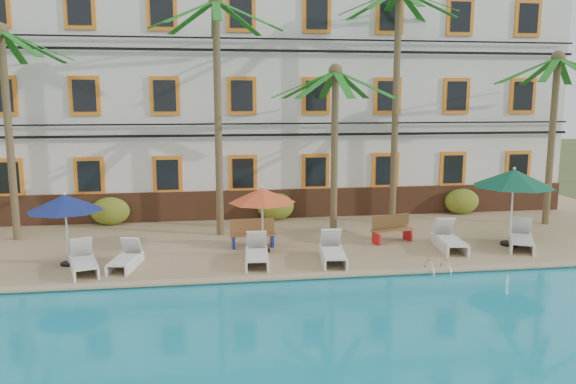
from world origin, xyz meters
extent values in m
plane|color=#384C23|center=(0.00, 0.00, 0.00)|extent=(100.00, 100.00, 0.00)
cube|color=tan|center=(0.00, 5.00, 0.12)|extent=(30.00, 12.00, 0.25)
cube|color=tan|center=(0.00, -0.90, 0.28)|extent=(30.00, 0.35, 0.06)
cube|color=silver|center=(0.00, 10.00, 5.25)|extent=(25.00, 6.00, 10.00)
cube|color=brown|center=(0.00, 6.94, 0.85)|extent=(25.00, 0.12, 1.20)
cube|color=orange|center=(-10.50, 6.95, 2.15)|extent=(1.15, 0.10, 1.50)
cube|color=black|center=(-10.50, 6.90, 2.15)|extent=(0.85, 0.04, 1.20)
cube|color=orange|center=(-7.50, 6.95, 2.15)|extent=(1.15, 0.10, 1.50)
cube|color=black|center=(-7.50, 6.90, 2.15)|extent=(0.85, 0.04, 1.20)
cube|color=orange|center=(-4.50, 6.95, 2.15)|extent=(1.15, 0.10, 1.50)
cube|color=black|center=(-4.50, 6.90, 2.15)|extent=(0.85, 0.04, 1.20)
cube|color=orange|center=(-1.50, 6.95, 2.15)|extent=(1.15, 0.10, 1.50)
cube|color=black|center=(-1.50, 6.90, 2.15)|extent=(0.85, 0.04, 1.20)
cube|color=orange|center=(1.50, 6.95, 2.15)|extent=(1.15, 0.10, 1.50)
cube|color=black|center=(1.50, 6.90, 2.15)|extent=(0.85, 0.04, 1.20)
cube|color=orange|center=(4.50, 6.95, 2.15)|extent=(1.15, 0.10, 1.50)
cube|color=black|center=(4.50, 6.90, 2.15)|extent=(0.85, 0.04, 1.20)
cube|color=orange|center=(7.50, 6.95, 2.15)|extent=(1.15, 0.10, 1.50)
cube|color=black|center=(7.50, 6.90, 2.15)|extent=(0.85, 0.04, 1.20)
cube|color=orange|center=(10.50, 6.95, 2.15)|extent=(1.15, 0.10, 1.50)
cube|color=black|center=(10.50, 6.90, 2.15)|extent=(0.85, 0.04, 1.20)
cube|color=orange|center=(-10.50, 6.95, 5.25)|extent=(1.15, 0.10, 1.50)
cube|color=black|center=(-10.50, 6.90, 5.25)|extent=(0.85, 0.04, 1.20)
cube|color=orange|center=(-7.50, 6.95, 5.25)|extent=(1.15, 0.10, 1.50)
cube|color=black|center=(-7.50, 6.90, 5.25)|extent=(0.85, 0.04, 1.20)
cube|color=orange|center=(-4.50, 6.95, 5.25)|extent=(1.15, 0.10, 1.50)
cube|color=black|center=(-4.50, 6.90, 5.25)|extent=(0.85, 0.04, 1.20)
cube|color=orange|center=(-1.50, 6.95, 5.25)|extent=(1.15, 0.10, 1.50)
cube|color=black|center=(-1.50, 6.90, 5.25)|extent=(0.85, 0.04, 1.20)
cube|color=orange|center=(1.50, 6.95, 5.25)|extent=(1.15, 0.10, 1.50)
cube|color=black|center=(1.50, 6.90, 5.25)|extent=(0.85, 0.04, 1.20)
cube|color=orange|center=(4.50, 6.95, 5.25)|extent=(1.15, 0.10, 1.50)
cube|color=black|center=(4.50, 6.90, 5.25)|extent=(0.85, 0.04, 1.20)
cube|color=orange|center=(7.50, 6.95, 5.25)|extent=(1.15, 0.10, 1.50)
cube|color=black|center=(7.50, 6.90, 5.25)|extent=(0.85, 0.04, 1.20)
cube|color=orange|center=(10.50, 6.95, 5.25)|extent=(1.15, 0.10, 1.50)
cube|color=black|center=(10.50, 6.90, 5.25)|extent=(0.85, 0.04, 1.20)
cube|color=orange|center=(-7.50, 6.95, 8.45)|extent=(1.15, 0.10, 1.50)
cube|color=black|center=(-7.50, 6.90, 8.45)|extent=(0.85, 0.04, 1.20)
cube|color=orange|center=(-4.50, 6.95, 8.45)|extent=(1.15, 0.10, 1.50)
cube|color=black|center=(-4.50, 6.90, 8.45)|extent=(0.85, 0.04, 1.20)
cube|color=orange|center=(-1.50, 6.95, 8.45)|extent=(1.15, 0.10, 1.50)
cube|color=black|center=(-1.50, 6.90, 8.45)|extent=(0.85, 0.04, 1.20)
cube|color=orange|center=(1.50, 6.95, 8.45)|extent=(1.15, 0.10, 1.50)
cube|color=black|center=(1.50, 6.90, 8.45)|extent=(0.85, 0.04, 1.20)
cube|color=orange|center=(4.50, 6.95, 8.45)|extent=(1.15, 0.10, 1.50)
cube|color=black|center=(4.50, 6.90, 8.45)|extent=(0.85, 0.04, 1.20)
cube|color=orange|center=(7.50, 6.95, 8.45)|extent=(1.15, 0.10, 1.50)
cube|color=black|center=(7.50, 6.90, 8.45)|extent=(0.85, 0.04, 1.20)
cube|color=orange|center=(10.50, 6.95, 8.45)|extent=(1.15, 0.10, 1.50)
cube|color=black|center=(10.50, 6.90, 8.45)|extent=(0.85, 0.04, 1.20)
cube|color=black|center=(0.00, 6.80, 3.70)|extent=(25.00, 0.08, 0.10)
cube|color=black|center=(0.00, 6.80, 4.15)|extent=(25.00, 0.08, 0.06)
cube|color=black|center=(0.00, 6.80, 7.00)|extent=(25.00, 0.08, 0.10)
cube|color=black|center=(0.00, 6.80, 7.45)|extent=(25.00, 0.08, 0.06)
cylinder|color=brown|center=(-9.61, 4.72, 3.82)|extent=(0.26, 0.26, 7.14)
sphere|color=brown|center=(-9.61, 4.72, 7.39)|extent=(0.50, 0.50, 0.50)
cube|color=#17641B|center=(-9.61, 5.87, 6.91)|extent=(0.28, 2.32, 0.99)
cube|color=#17641B|center=(-8.79, 3.91, 6.91)|extent=(1.84, 1.84, 0.99)
cube|color=#17641B|center=(-8.46, 4.72, 6.91)|extent=(2.32, 0.28, 0.99)
cube|color=#17641B|center=(-8.79, 5.54, 6.91)|extent=(1.84, 1.84, 0.99)
cylinder|color=brown|center=(-2.52, 4.39, 4.35)|extent=(0.26, 0.26, 8.20)
sphere|color=brown|center=(-2.52, 4.39, 8.45)|extent=(0.50, 0.50, 0.50)
cube|color=#17641B|center=(-2.52, 5.55, 7.96)|extent=(0.28, 2.32, 0.99)
cube|color=#17641B|center=(-3.33, 5.21, 7.96)|extent=(1.84, 1.84, 0.99)
cube|color=#17641B|center=(-3.67, 4.39, 7.96)|extent=(2.32, 0.28, 0.99)
cube|color=#17641B|center=(-3.33, 3.58, 7.96)|extent=(1.84, 1.84, 0.99)
cube|color=#17641B|center=(-2.52, 3.24, 7.96)|extent=(0.28, 2.32, 0.99)
cube|color=#17641B|center=(-1.70, 3.58, 7.96)|extent=(1.84, 1.84, 0.99)
cube|color=#17641B|center=(-1.36, 4.39, 7.96)|extent=(2.32, 0.28, 0.99)
cube|color=#17641B|center=(-1.70, 5.21, 7.96)|extent=(1.84, 1.84, 0.99)
cylinder|color=brown|center=(1.66, 4.25, 3.19)|extent=(0.26, 0.26, 5.88)
sphere|color=brown|center=(1.66, 4.25, 6.13)|extent=(0.50, 0.50, 0.50)
cube|color=#17641B|center=(1.66, 5.40, 5.64)|extent=(0.28, 2.32, 0.99)
cube|color=#17641B|center=(0.85, 5.07, 5.64)|extent=(1.84, 1.84, 0.99)
cube|color=#17641B|center=(0.51, 4.25, 5.64)|extent=(2.32, 0.28, 0.99)
cube|color=#17641B|center=(0.85, 3.44, 5.64)|extent=(1.84, 1.84, 0.99)
cube|color=#17641B|center=(1.66, 3.10, 5.64)|extent=(0.28, 2.32, 0.99)
cube|color=#17641B|center=(2.48, 3.44, 5.64)|extent=(1.84, 1.84, 0.99)
cube|color=#17641B|center=(2.82, 4.25, 5.64)|extent=(2.32, 0.28, 0.99)
cube|color=#17641B|center=(2.48, 5.07, 5.64)|extent=(1.84, 1.84, 0.99)
cylinder|color=brown|center=(4.36, 5.50, 4.72)|extent=(0.26, 0.26, 8.93)
cube|color=#17641B|center=(4.36, 6.65, 8.70)|extent=(0.28, 2.32, 0.99)
cube|color=#17641B|center=(3.55, 6.32, 8.70)|extent=(1.84, 1.84, 0.99)
cube|color=#17641B|center=(3.21, 5.50, 8.70)|extent=(2.32, 0.28, 0.99)
cube|color=#17641B|center=(5.18, 4.69, 8.70)|extent=(1.84, 1.84, 0.99)
cube|color=#17641B|center=(5.51, 5.50, 8.70)|extent=(2.32, 0.28, 0.99)
cube|color=#17641B|center=(5.18, 6.32, 8.70)|extent=(1.84, 1.84, 0.99)
cylinder|color=brown|center=(10.27, 4.32, 3.47)|extent=(0.26, 0.26, 6.43)
sphere|color=brown|center=(10.27, 4.32, 6.68)|extent=(0.50, 0.50, 0.50)
cube|color=#17641B|center=(10.27, 5.47, 6.20)|extent=(0.28, 2.32, 0.99)
cube|color=#17641B|center=(9.45, 5.13, 6.20)|extent=(1.84, 1.84, 0.99)
cube|color=#17641B|center=(9.11, 4.32, 6.20)|extent=(2.32, 0.28, 0.99)
cube|color=#17641B|center=(9.45, 3.50, 6.20)|extent=(1.84, 1.84, 0.99)
cube|color=#17641B|center=(11.08, 5.13, 6.20)|extent=(1.84, 1.84, 0.99)
ellipsoid|color=#205E1B|center=(-6.73, 6.60, 0.80)|extent=(1.50, 0.90, 1.10)
ellipsoid|color=#205E1B|center=(-0.21, 6.60, 0.80)|extent=(1.50, 0.90, 1.10)
ellipsoid|color=#205E1B|center=(7.82, 6.60, 0.80)|extent=(1.50, 0.90, 1.10)
cylinder|color=black|center=(-7.10, 1.29, 0.29)|extent=(0.49, 0.49, 0.07)
cylinder|color=silver|center=(-7.10, 1.29, 1.30)|extent=(0.06, 0.06, 2.10)
cone|color=navy|center=(-7.10, 1.29, 2.13)|extent=(2.19, 2.19, 0.48)
sphere|color=silver|center=(-7.10, 1.29, 2.40)|extent=(0.10, 0.10, 0.10)
cylinder|color=black|center=(-1.22, 1.89, 0.28)|extent=(0.48, 0.48, 0.07)
cylinder|color=silver|center=(-1.22, 1.89, 1.29)|extent=(0.06, 0.06, 2.07)
cone|color=#DE4F27|center=(-1.22, 1.89, 2.11)|extent=(2.16, 2.16, 0.48)
sphere|color=silver|center=(-1.22, 1.89, 2.37)|extent=(0.10, 0.10, 0.10)
cylinder|color=black|center=(7.14, 1.49, 0.29)|extent=(0.60, 0.60, 0.09)
cylinder|color=silver|center=(7.14, 1.49, 1.53)|extent=(0.06, 0.06, 2.56)
cone|color=#0D4F37|center=(7.14, 1.49, 2.54)|extent=(2.67, 2.67, 0.59)
sphere|color=silver|center=(7.14, 1.49, 2.86)|extent=(0.10, 0.10, 0.10)
cube|color=white|center=(-6.44, 0.27, 0.58)|extent=(0.96, 1.45, 0.06)
cube|color=white|center=(-6.70, 1.15, 0.81)|extent=(0.73, 0.64, 0.66)
cube|color=white|center=(-6.80, 0.43, 0.40)|extent=(0.59, 1.84, 0.31)
cube|color=white|center=(-6.21, 0.60, 0.40)|extent=(0.59, 1.84, 0.31)
cube|color=white|center=(-5.42, 0.51, 0.55)|extent=(0.77, 1.29, 0.06)
cube|color=white|center=(-5.27, 1.33, 0.76)|extent=(0.63, 0.54, 0.60)
cube|color=white|center=(-5.65, 0.79, 0.39)|extent=(0.37, 1.70, 0.28)
cube|color=white|center=(-5.10, 0.69, 0.39)|extent=(0.37, 1.70, 0.28)
cube|color=white|center=(-1.55, 0.32, 0.58)|extent=(0.72, 1.38, 0.06)
cube|color=white|center=(-1.48, 1.24, 0.81)|extent=(0.65, 0.54, 0.67)
cube|color=white|center=(-1.84, 0.60, 0.40)|extent=(0.21, 1.90, 0.31)
cube|color=white|center=(-1.22, 0.56, 0.40)|extent=(0.21, 1.90, 0.31)
cube|color=white|center=(0.74, 0.17, 0.59)|extent=(0.79, 1.43, 0.06)
cube|color=white|center=(0.85, 1.11, 0.83)|extent=(0.69, 0.58, 0.68)
cube|color=white|center=(0.46, 0.47, 0.41)|extent=(0.29, 1.94, 0.32)
cube|color=white|center=(1.08, 0.40, 0.41)|extent=(0.29, 1.94, 0.32)
cube|color=white|center=(4.85, 1.02, 0.60)|extent=(0.83, 1.48, 0.07)
cube|color=white|center=(4.98, 1.99, 0.85)|extent=(0.71, 0.60, 0.70)
cube|color=white|center=(4.56, 1.33, 0.41)|extent=(0.33, 2.00, 0.33)
cube|color=white|center=(5.21, 1.25, 0.41)|extent=(0.33, 2.00, 0.33)
cube|color=white|center=(7.19, 0.86, 0.60)|extent=(1.24, 1.56, 0.07)
cube|color=white|center=(7.65, 1.73, 0.85)|extent=(0.82, 0.77, 0.71)
cube|color=white|center=(7.03, 1.25, 0.41)|extent=(1.00, 1.82, 0.33)
cube|color=white|center=(7.60, 0.95, 0.41)|extent=(1.00, 1.82, 0.33)
cube|color=olive|center=(-1.49, 2.49, 0.68)|extent=(1.52, 0.51, 0.06)
cube|color=olive|center=(-1.50, 2.71, 0.95)|extent=(1.50, 0.12, 0.45)
cube|color=navy|center=(-2.14, 2.46, 0.45)|extent=(0.10, 0.45, 0.40)
cube|color=navy|center=(-0.84, 2.52, 0.45)|extent=(0.10, 0.45, 0.40)
cube|color=olive|center=(3.32, 2.43, 0.68)|extent=(1.57, 0.86, 0.06)
cube|color=olive|center=(3.26, 2.64, 0.95)|extent=(1.45, 0.49, 0.45)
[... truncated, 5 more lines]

